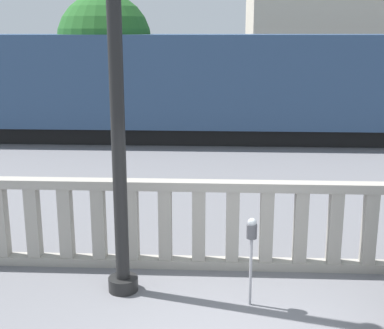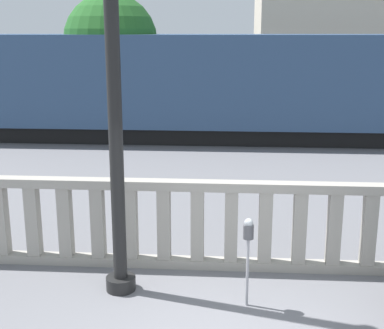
{
  "view_description": "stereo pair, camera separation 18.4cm",
  "coord_description": "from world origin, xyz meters",
  "px_view_note": "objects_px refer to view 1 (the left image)",
  "views": [
    {
      "loc": [
        -0.24,
        -5.38,
        3.66
      ],
      "look_at": [
        -0.68,
        3.44,
        1.43
      ],
      "focal_mm": 50.0,
      "sensor_mm": 36.0,
      "label": 1
    },
    {
      "loc": [
        -0.05,
        -5.37,
        3.66
      ],
      "look_at": [
        -0.68,
        3.44,
        1.43
      ],
      "focal_mm": 50.0,
      "sensor_mm": 36.0,
      "label": 2
    }
  ],
  "objects_px": {
    "tree_left": "(105,41)",
    "parking_meter": "(252,238)",
    "lamppost": "(117,99)",
    "train_far": "(178,60)",
    "train_near": "(252,85)"
  },
  "relations": [
    {
      "from": "parking_meter",
      "to": "train_far",
      "type": "height_order",
      "value": "train_far"
    },
    {
      "from": "train_far",
      "to": "train_near",
      "type": "bearing_deg",
      "value": -77.77
    },
    {
      "from": "train_near",
      "to": "train_far",
      "type": "distance_m",
      "value": 18.04
    },
    {
      "from": "lamppost",
      "to": "parking_meter",
      "type": "height_order",
      "value": "lamppost"
    },
    {
      "from": "parking_meter",
      "to": "train_near",
      "type": "xyz_separation_m",
      "value": [
        0.65,
        11.41,
        0.87
      ]
    },
    {
      "from": "parking_meter",
      "to": "train_far",
      "type": "relative_size",
      "value": 0.04
    },
    {
      "from": "tree_left",
      "to": "lamppost",
      "type": "bearing_deg",
      "value": -77.44
    },
    {
      "from": "lamppost",
      "to": "parking_meter",
      "type": "bearing_deg",
      "value": -10.22
    },
    {
      "from": "parking_meter",
      "to": "train_far",
      "type": "xyz_separation_m",
      "value": [
        -3.17,
        29.04,
        0.73
      ]
    },
    {
      "from": "lamppost",
      "to": "train_far",
      "type": "distance_m",
      "value": 28.76
    },
    {
      "from": "train_near",
      "to": "tree_left",
      "type": "distance_m",
      "value": 5.17
    },
    {
      "from": "train_far",
      "to": "tree_left",
      "type": "height_order",
      "value": "tree_left"
    },
    {
      "from": "train_near",
      "to": "tree_left",
      "type": "bearing_deg",
      "value": 177.71
    },
    {
      "from": "train_near",
      "to": "train_far",
      "type": "height_order",
      "value": "train_near"
    },
    {
      "from": "tree_left",
      "to": "parking_meter",
      "type": "bearing_deg",
      "value": -69.6
    }
  ]
}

